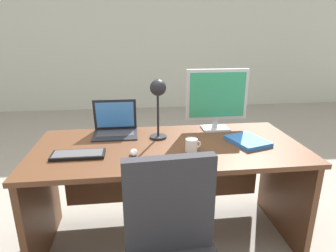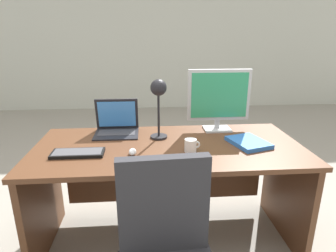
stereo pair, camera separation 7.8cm
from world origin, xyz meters
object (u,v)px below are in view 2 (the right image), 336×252
(desk, at_px, (168,171))
(desk_lamp, at_px, (159,96))
(coffee_mug, at_px, (191,145))
(mouse, at_px, (133,152))
(laptop, at_px, (117,122))
(book, at_px, (248,142))
(monitor, at_px, (219,97))
(keyboard, at_px, (78,153))

(desk, distance_m, desk_lamp, 0.54)
(coffee_mug, bearing_deg, mouse, -176.86)
(laptop, xyz_separation_m, desk_lamp, (0.31, -0.17, 0.23))
(book, bearing_deg, coffee_mug, -167.50)
(laptop, distance_m, desk_lamp, 0.42)
(mouse, bearing_deg, laptop, 106.80)
(desk, height_order, book, book)
(book, bearing_deg, laptop, 160.08)
(desk, distance_m, monitor, 0.66)
(mouse, relative_size, coffee_mug, 0.82)
(monitor, relative_size, coffee_mug, 4.68)
(monitor, distance_m, coffee_mug, 0.53)
(monitor, distance_m, book, 0.42)
(laptop, bearing_deg, monitor, -0.82)
(keyboard, bearing_deg, monitor, 22.52)
(desk_lamp, height_order, book, desk_lamp)
(laptop, distance_m, book, 0.96)
(coffee_mug, bearing_deg, book, 12.50)
(desk, relative_size, monitor, 3.81)
(mouse, bearing_deg, monitor, 33.93)
(monitor, xyz_separation_m, keyboard, (-0.96, -0.40, -0.25))
(monitor, distance_m, desk_lamp, 0.49)
(coffee_mug, bearing_deg, keyboard, 179.67)
(mouse, relative_size, book, 0.26)
(laptop, height_order, mouse, laptop)
(keyboard, bearing_deg, desk, 16.66)
(monitor, bearing_deg, desk, -149.93)
(monitor, xyz_separation_m, mouse, (-0.63, -0.42, -0.24))
(monitor, bearing_deg, laptop, 179.18)
(mouse, bearing_deg, coffee_mug, 3.14)
(desk, distance_m, mouse, 0.38)
(book, distance_m, coffee_mug, 0.41)
(monitor, distance_m, keyboard, 1.07)
(laptop, relative_size, desk_lamp, 0.75)
(desk, relative_size, coffee_mug, 17.82)
(monitor, bearing_deg, keyboard, -157.48)
(desk_lamp, bearing_deg, book, -14.42)
(desk_lamp, xyz_separation_m, book, (0.59, -0.15, -0.29))
(desk, distance_m, book, 0.59)
(laptop, distance_m, keyboard, 0.46)
(keyboard, height_order, coffee_mug, coffee_mug)
(laptop, relative_size, book, 1.01)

